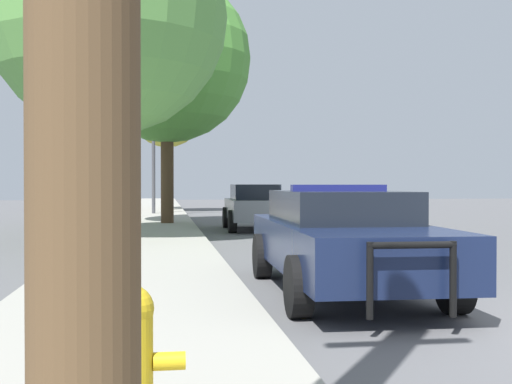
# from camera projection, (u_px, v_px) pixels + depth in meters

# --- Properties ---
(sidewalk_left) EXTENTS (3.00, 110.00, 0.13)m
(sidewalk_left) POSITION_uv_depth(u_px,v_px,m) (118.00, 348.00, 5.62)
(sidewalk_left) COLOR #99968C
(sidewalk_left) RESTS_ON ground_plane
(police_car) EXTENTS (2.16, 5.15, 1.50)m
(police_car) POSITION_uv_depth(u_px,v_px,m) (342.00, 237.00, 8.90)
(police_car) COLOR #141E3D
(police_car) RESTS_ON ground_plane
(fire_hydrant) EXTENTS (0.61, 0.27, 0.83)m
(fire_hydrant) POSITION_uv_depth(u_px,v_px,m) (130.00, 355.00, 3.53)
(fire_hydrant) COLOR gold
(fire_hydrant) RESTS_ON sidewalk_left
(traffic_light) EXTENTS (3.12, 0.35, 5.65)m
(traffic_light) POSITION_uv_depth(u_px,v_px,m) (178.00, 129.00, 29.92)
(traffic_light) COLOR #424247
(traffic_light) RESTS_ON sidewalk_left
(car_background_midblock) EXTENTS (1.94, 3.98, 1.49)m
(car_background_midblock) POSITION_uv_depth(u_px,v_px,m) (254.00, 206.00, 20.88)
(car_background_midblock) COLOR slate
(car_background_midblock) RESTS_ON ground_plane
(tree_sidewalk_far) EXTENTS (3.92, 3.92, 7.23)m
(tree_sidewalk_far) POSITION_uv_depth(u_px,v_px,m) (167.00, 111.00, 33.88)
(tree_sidewalk_far) COLOR brown
(tree_sidewalk_far) RESTS_ON sidewalk_left
(tree_sidewalk_mid) EXTENTS (5.91, 5.91, 8.73)m
(tree_sidewalk_mid) POSITION_uv_depth(u_px,v_px,m) (167.00, 59.00, 22.51)
(tree_sidewalk_mid) COLOR #4C3823
(tree_sidewalk_mid) RESTS_ON sidewalk_left
(tree_sidewalk_near) EXTENTS (6.15, 6.15, 8.78)m
(tree_sidewalk_near) POSITION_uv_depth(u_px,v_px,m) (107.00, 14.00, 16.28)
(tree_sidewalk_near) COLOR brown
(tree_sidewalk_near) RESTS_ON sidewalk_left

